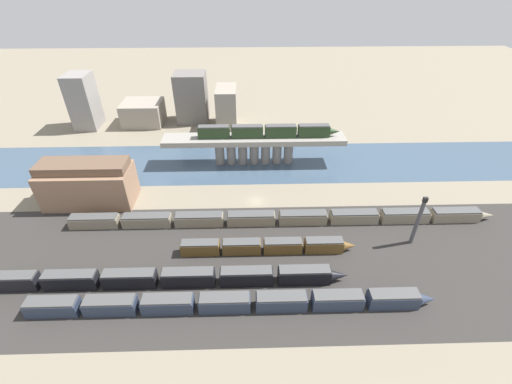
# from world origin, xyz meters

# --- Properties ---
(ground_plane) EXTENTS (400.00, 400.00, 0.00)m
(ground_plane) POSITION_xyz_m (0.00, 0.00, 0.00)
(ground_plane) COLOR gray
(railbed_yard) EXTENTS (280.00, 42.00, 0.01)m
(railbed_yard) POSITION_xyz_m (0.00, -24.00, 0.00)
(railbed_yard) COLOR #33302D
(railbed_yard) RESTS_ON ground
(river_water) EXTENTS (320.00, 27.06, 0.01)m
(river_water) POSITION_xyz_m (0.00, 22.44, 0.00)
(river_water) COLOR #3D5166
(river_water) RESTS_ON ground
(bridge) EXTENTS (59.93, 7.82, 9.74)m
(bridge) POSITION_xyz_m (0.00, 22.44, 6.99)
(bridge) COLOR gray
(bridge) RESTS_ON ground
(train_on_bridge) EXTENTS (46.27, 2.72, 4.03)m
(train_on_bridge) POSITION_xyz_m (4.28, 22.44, 11.72)
(train_on_bridge) COLOR #23381E
(train_on_bridge) RESTS_ON bridge
(train_yard_near) EXTENTS (81.75, 3.07, 3.62)m
(train_yard_near) POSITION_xyz_m (-5.84, -36.26, 1.78)
(train_yard_near) COLOR #2D384C
(train_yard_near) RESTS_ON ground
(train_yard_mid) EXTENTS (77.80, 2.85, 3.89)m
(train_yard_mid) POSITION_xyz_m (-20.27, -29.66, 1.91)
(train_yard_mid) COLOR black
(train_yard_mid) RESTS_ON ground
(train_yard_far) EXTENTS (41.80, 2.76, 3.50)m
(train_yard_far) POSITION_xyz_m (2.08, -20.38, 1.71)
(train_yard_far) COLOR brown
(train_yard_far) RESTS_ON ground
(train_yard_outer) EXTENTS (112.55, 3.08, 3.40)m
(train_yard_outer) POSITION_xyz_m (6.98, -9.81, 1.67)
(train_yard_outer) COLOR gray
(train_yard_outer) RESTS_ON ground
(warehouse_building) EXTENTS (24.43, 11.02, 12.97)m
(warehouse_building) POSITION_xyz_m (-47.07, 1.44, 6.17)
(warehouse_building) COLOR #937056
(warehouse_building) RESTS_ON ground
(signal_tower) EXTENTS (1.00, 0.94, 13.71)m
(signal_tower) POSITION_xyz_m (38.09, -18.08, 6.74)
(signal_tower) COLOR #4C4C51
(signal_tower) RESTS_ON ground
(city_block_far_left) EXTENTS (8.97, 11.23, 21.47)m
(city_block_far_left) POSITION_xyz_m (-67.31, 54.39, 10.74)
(city_block_far_left) COLOR gray
(city_block_far_left) RESTS_ON ground
(city_block_left) EXTENTS (15.90, 14.21, 9.23)m
(city_block_left) POSITION_xyz_m (-45.45, 57.24, 4.61)
(city_block_left) COLOR gray
(city_block_left) RESTS_ON ground
(city_block_center) EXTENTS (12.57, 11.15, 20.00)m
(city_block_center) POSITION_xyz_m (-25.10, 59.73, 10.00)
(city_block_center) COLOR slate
(city_block_center) RESTS_ON ground
(city_block_right) EXTENTS (8.09, 14.74, 15.64)m
(city_block_right) POSITION_xyz_m (-10.45, 54.42, 7.82)
(city_block_right) COLOR gray
(city_block_right) RESTS_ON ground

